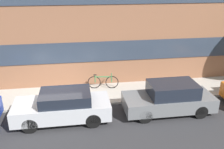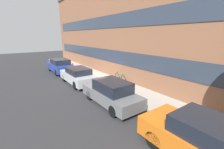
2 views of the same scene
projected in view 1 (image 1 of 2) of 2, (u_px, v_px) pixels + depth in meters
The scene contains 6 objects.
ground_plane at pixel (56, 109), 11.66m from camera, with size 56.00×56.00×0.00m, color #2B2B2D.
sidewalk_strip at pixel (57, 97), 12.72m from camera, with size 28.00×2.35×0.11m.
rowhouse_facade at pixel (52, 2), 12.55m from camera, with size 28.00×1.02×9.10m.
parked_car_silver at pixel (63, 106), 10.50m from camera, with size 4.01×1.64×1.33m.
parked_car_grey at pixel (169, 98), 11.14m from camera, with size 4.00×1.60×1.43m.
bicycle at pixel (103, 81), 13.39m from camera, with size 1.64×0.44×0.80m.
Camera 1 is at (1.06, -10.52, 5.79)m, focal length 40.00 mm.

